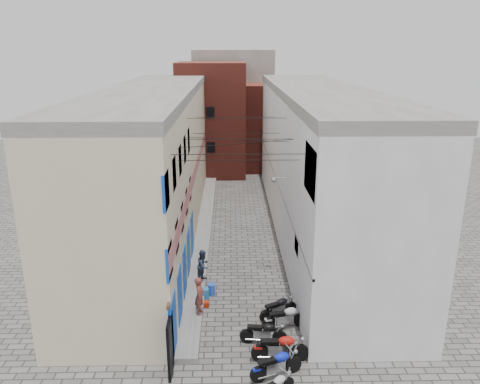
{
  "coord_description": "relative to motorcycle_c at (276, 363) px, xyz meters",
  "views": [
    {
      "loc": [
        -0.36,
        -14.66,
        11.22
      ],
      "look_at": [
        0.21,
        11.87,
        3.0
      ],
      "focal_mm": 35.0,
      "sensor_mm": 36.0,
      "label": 1
    }
  ],
  "objects": [
    {
      "name": "person_a",
      "position": [
        -2.92,
        3.84,
        0.52
      ],
      "size": [
        0.47,
        0.66,
        1.7
      ],
      "primitive_type": "imported",
      "rotation": [
        0.0,
        0.0,
        1.46
      ],
      "color": "brown",
      "rests_on": "plinth"
    },
    {
      "name": "far_shopfront",
      "position": [
        -1.22,
        25.95,
        0.62
      ],
      "size": [
        2.0,
        0.3,
        2.4
      ],
      "primitive_type": "cube",
      "color": "black",
      "rests_on": "ground"
    },
    {
      "name": "motorcycle_e",
      "position": [
        -0.31,
        1.99,
        -0.03
      ],
      "size": [
        1.92,
        0.79,
        1.08
      ],
      "primitive_type": null,
      "rotation": [
        0.0,
        0.0,
        -1.68
      ],
      "color": "black",
      "rests_on": "ground"
    },
    {
      "name": "building_far_brick_right",
      "position": [
        1.78,
        30.75,
        3.42
      ],
      "size": [
        5.0,
        6.0,
        8.0
      ],
      "primitive_type": "cube",
      "color": "maroon",
      "rests_on": "ground"
    },
    {
      "name": "overhead_wires",
      "position": [
        -1.22,
        8.39,
        6.55
      ],
      "size": [
        5.8,
        13.02,
        1.32
      ],
      "color": "black",
      "rests_on": "ground"
    },
    {
      "name": "water_jug_far",
      "position": [
        -2.5,
        5.87,
        -0.3
      ],
      "size": [
        0.43,
        0.43,
        0.55
      ],
      "primitive_type": "cylinder",
      "rotation": [
        0.0,
        0.0,
        0.25
      ],
      "color": "blue",
      "rests_on": "ground"
    },
    {
      "name": "building_left",
      "position": [
        -6.2,
        13.7,
        3.92
      ],
      "size": [
        5.1,
        27.0,
        9.0
      ],
      "color": "beige",
      "rests_on": "ground"
    },
    {
      "name": "building_far_concrete",
      "position": [
        -1.22,
        34.75,
        4.92
      ],
      "size": [
        8.0,
        5.0,
        11.0
      ],
      "primitive_type": "cube",
      "color": "slate",
      "rests_on": "ground"
    },
    {
      "name": "building_right",
      "position": [
        3.78,
        13.74,
        3.93
      ],
      "size": [
        5.94,
        26.0,
        9.0
      ],
      "color": "silver",
      "rests_on": "ground"
    },
    {
      "name": "water_jug_near",
      "position": [
        -2.77,
        5.41,
        -0.3
      ],
      "size": [
        0.44,
        0.44,
        0.55
      ],
      "primitive_type": "cylinder",
      "rotation": [
        0.0,
        0.0,
        -0.3
      ],
      "color": "#2577BA",
      "rests_on": "ground"
    },
    {
      "name": "motorcycle_f",
      "position": [
        0.68,
        2.98,
        0.0
      ],
      "size": [
        2.09,
        1.06,
        1.16
      ],
      "primitive_type": null,
      "rotation": [
        0.0,
        0.0,
        -1.34
      ],
      "color": "silver",
      "rests_on": "ground"
    },
    {
      "name": "motorcycle_g",
      "position": [
        0.46,
        3.79,
        -0.04
      ],
      "size": [
        1.91,
        1.41,
        1.08
      ],
      "primitive_type": null,
      "rotation": [
        0.0,
        0.0,
        -1.07
      ],
      "color": "black",
      "rests_on": "ground"
    },
    {
      "name": "motorcycle_d",
      "position": [
        0.23,
        0.9,
        0.05
      ],
      "size": [
        2.18,
        0.71,
        1.26
      ],
      "primitive_type": null,
      "rotation": [
        0.0,
        0.0,
        -1.58
      ],
      "color": "#AF140C",
      "rests_on": "ground"
    },
    {
      "name": "ground",
      "position": [
        -1.22,
        0.75,
        -0.58
      ],
      "size": [
        90.0,
        90.0,
        0.0
      ],
      "primitive_type": "plane",
      "color": "#5A5854",
      "rests_on": "ground"
    },
    {
      "name": "person_b",
      "position": [
        -2.92,
        6.83,
        0.48
      ],
      "size": [
        0.91,
        0.98,
        1.6
      ],
      "primitive_type": "imported",
      "rotation": [
        0.0,
        0.0,
        1.06
      ],
      "color": "#313A4A",
      "rests_on": "plinth"
    },
    {
      "name": "plinth",
      "position": [
        -3.27,
        13.75,
        -0.45
      ],
      "size": [
        0.9,
        26.0,
        0.25
      ],
      "primitive_type": "cube",
      "color": "slate",
      "rests_on": "ground"
    },
    {
      "name": "red_crate",
      "position": [
        -2.77,
        4.81,
        -0.46
      ],
      "size": [
        0.41,
        0.33,
        0.24
      ],
      "primitive_type": "cube",
      "rotation": [
        0.0,
        0.0,
        -0.11
      ],
      "color": "#AE250C",
      "rests_on": "ground"
    },
    {
      "name": "motorcycle_c",
      "position": [
        0.0,
        0.0,
        0.0
      ],
      "size": [
        2.08,
        1.29,
        1.15
      ],
      "primitive_type": null,
      "rotation": [
        0.0,
        0.0,
        -1.21
      ],
      "color": "#0C1EC1",
      "rests_on": "ground"
    },
    {
      "name": "building_far_brick_left",
      "position": [
        -3.22,
        28.75,
        4.42
      ],
      "size": [
        6.0,
        6.0,
        10.0
      ],
      "primitive_type": "cube",
      "color": "maroon",
      "rests_on": "ground"
    }
  ]
}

